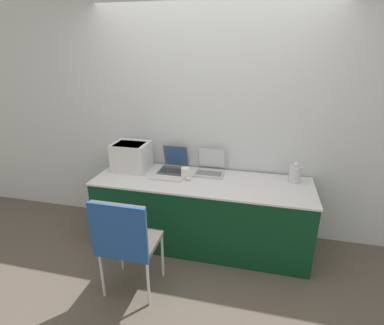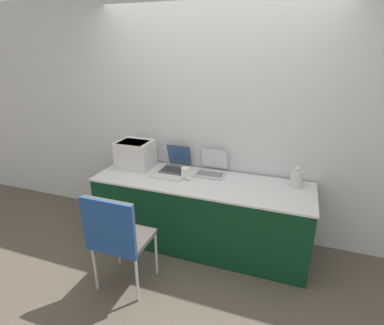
% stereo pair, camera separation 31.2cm
% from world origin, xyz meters
% --- Properties ---
extents(ground_plane, '(14.00, 14.00, 0.00)m').
position_xyz_m(ground_plane, '(0.00, 0.00, 0.00)').
color(ground_plane, brown).
extents(wall_back, '(8.00, 0.05, 2.60)m').
position_xyz_m(wall_back, '(0.00, 0.76, 1.30)').
color(wall_back, silver).
rests_on(wall_back, ground_plane).
extents(table, '(2.28, 0.72, 0.76)m').
position_xyz_m(table, '(0.00, 0.35, 0.38)').
color(table, '#0C381E').
rests_on(table, ground_plane).
extents(printer, '(0.39, 0.33, 0.31)m').
position_xyz_m(printer, '(-0.84, 0.48, 0.93)').
color(printer, silver).
rests_on(printer, table).
extents(laptop_left, '(0.28, 0.33, 0.26)m').
position_xyz_m(laptop_left, '(-0.37, 0.57, 0.81)').
color(laptop_left, '#4C4C51').
rests_on(laptop_left, table).
extents(laptop_right, '(0.32, 0.31, 0.25)m').
position_xyz_m(laptop_right, '(0.05, 0.59, 0.81)').
color(laptop_right, '#B7B7BC').
rests_on(laptop_right, table).
extents(external_keyboard, '(0.36, 0.12, 0.02)m').
position_xyz_m(external_keyboard, '(-0.38, 0.30, 0.77)').
color(external_keyboard, silver).
rests_on(external_keyboard, table).
extents(coffee_cup, '(0.09, 0.09, 0.12)m').
position_xyz_m(coffee_cup, '(-0.18, 0.37, 0.82)').
color(coffee_cup, white).
rests_on(coffee_cup, table).
extents(mouse, '(0.06, 0.05, 0.04)m').
position_xyz_m(mouse, '(-0.14, 0.33, 0.78)').
color(mouse, silver).
rests_on(mouse, table).
extents(metal_pitcher, '(0.12, 0.12, 0.22)m').
position_xyz_m(metal_pitcher, '(0.94, 0.55, 0.85)').
color(metal_pitcher, silver).
rests_on(metal_pitcher, table).
extents(chair, '(0.48, 0.42, 0.95)m').
position_xyz_m(chair, '(-0.45, -0.56, 0.60)').
color(chair, '#4C4742').
rests_on(chair, ground_plane).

